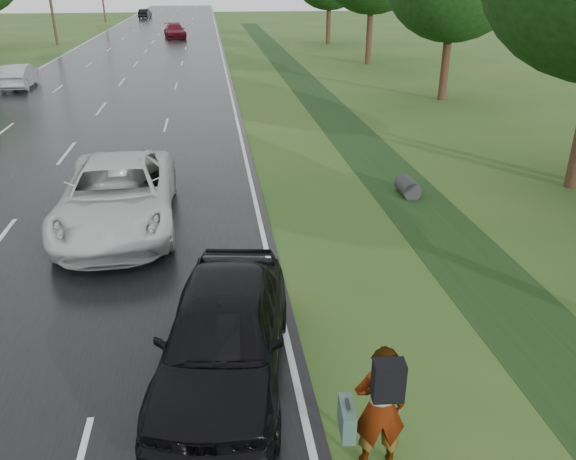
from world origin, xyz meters
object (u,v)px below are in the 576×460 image
Objects in this scene: white_pickup at (118,195)px; dark_sedan at (224,333)px; pedestrian at (378,407)px; silver_sedan at (19,76)px.

dark_sedan is (2.60, -6.70, -0.03)m from white_pickup.
dark_sedan is (-1.98, 2.15, -0.13)m from pedestrian.
dark_sedan is at bearing -70.80° from white_pickup.
white_pickup is at bearing 120.24° from dark_sedan.
dark_sedan is at bearing -42.58° from pedestrian.
white_pickup is (-4.58, 8.85, -0.09)m from pedestrian.
pedestrian is at bearing 110.43° from silver_sedan.
pedestrian is 0.46× the size of silver_sedan.
dark_sedan is at bearing 108.65° from silver_sedan.
silver_sedan is (-11.40, 28.67, -0.14)m from dark_sedan.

